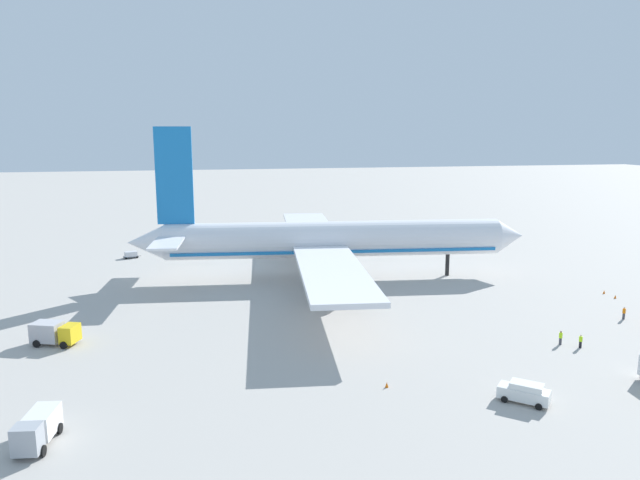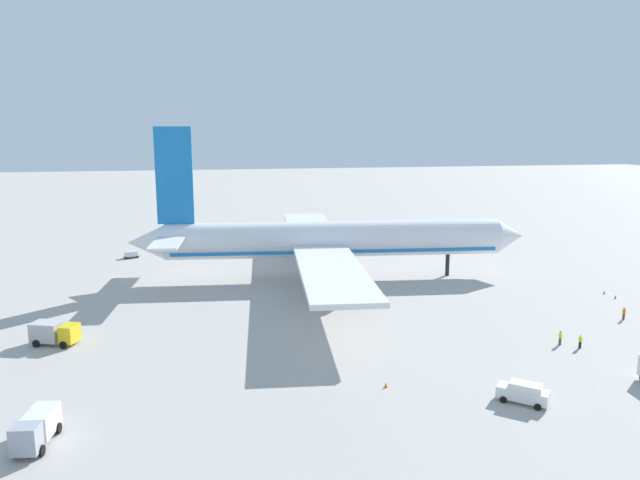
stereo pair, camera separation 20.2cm
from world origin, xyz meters
name	(u,v)px [view 2 (the right image)]	position (x,y,z in m)	size (l,w,h in m)	color
ground_plane	(335,278)	(0.00, 0.00, 0.00)	(600.00, 600.00, 0.00)	#ADA8A0
airliner	(327,240)	(-1.42, 0.26, 6.79)	(68.61, 73.61, 25.95)	white
service_truck_3	(36,428)	(-36.38, -48.80, 1.46)	(2.94, 5.83, 2.69)	#999EA5
service_truck_5	(54,332)	(-40.29, -24.52, 1.52)	(5.89, 4.12, 2.72)	yellow
service_van	(523,392)	(6.51, -50.04, 1.03)	(4.71, 4.48, 1.97)	white
baggage_cart_0	(459,233)	(40.62, 37.74, 0.26)	(1.82, 2.99, 0.40)	gray
baggage_cart_1	(237,234)	(-13.80, 44.28, 0.77)	(2.16, 2.92, 1.42)	#595B60
baggage_cart_2	(131,254)	(-36.46, 24.48, 0.73)	(3.53, 2.16, 1.33)	#595B60
ground_worker_0	(560,338)	(19.03, -37.05, 0.87)	(0.55, 0.55, 1.70)	#3F3F47
ground_worker_1	(624,313)	(33.26, -30.17, 0.88)	(0.41, 0.41, 1.73)	#3F3F47
ground_worker_2	(580,341)	(20.70, -38.50, 0.82)	(0.48, 0.48, 1.62)	black
traffic_cone_0	(604,292)	(39.27, -18.34, 0.28)	(0.36, 0.36, 0.55)	orange
traffic_cone_1	(386,385)	(-5.10, -44.19, 0.28)	(0.36, 0.36, 0.55)	orange
traffic_cone_3	(443,231)	(37.49, 40.21, 0.28)	(0.36, 0.36, 0.55)	orange
traffic_cone_4	(615,297)	(39.16, -21.04, 0.28)	(0.36, 0.36, 0.55)	orange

